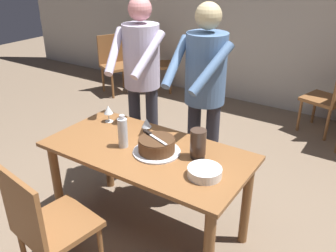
{
  "coord_description": "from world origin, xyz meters",
  "views": [
    {
      "loc": [
        1.37,
        -1.8,
        2.01
      ],
      "look_at": [
        0.09,
        0.15,
        0.9
      ],
      "focal_mm": 38.16,
      "sensor_mm": 36.0,
      "label": 1
    }
  ],
  "objects": [
    {
      "name": "hurricane_lamp",
      "position": [
        0.36,
        0.1,
        0.86
      ],
      "size": [
        0.11,
        0.11,
        0.21
      ],
      "color": "black",
      "rests_on": "main_dining_table"
    },
    {
      "name": "water_bottle",
      "position": [
        -0.17,
        -0.06,
        0.86
      ],
      "size": [
        0.07,
        0.07,
        0.25
      ],
      "color": "silver",
      "rests_on": "main_dining_table"
    },
    {
      "name": "background_chair_2",
      "position": [
        -2.38,
        2.37,
        0.49
      ],
      "size": [
        0.58,
        0.58,
        0.9
      ],
      "color": "brown",
      "rests_on": "ground_plane"
    },
    {
      "name": "person_cutting_cake",
      "position": [
        0.14,
        0.59,
        1.08
      ],
      "size": [
        0.47,
        0.56,
        1.72
      ],
      "color": "#2D2D38",
      "rests_on": "ground_plane"
    },
    {
      "name": "wine_glass_near",
      "position": [
        -0.55,
        0.21,
        0.85
      ],
      "size": [
        0.08,
        0.08,
        0.14
      ],
      "color": "silver",
      "rests_on": "main_dining_table"
    },
    {
      "name": "background_chair_0",
      "position": [
        0.8,
        2.62,
        0.49
      ],
      "size": [
        0.54,
        0.54,
        0.9
      ],
      "color": "brown",
      "rests_on": "ground_plane"
    },
    {
      "name": "ground_plane",
      "position": [
        0.0,
        0.0,
        0.0
      ],
      "size": [
        14.0,
        14.0,
        0.0
      ],
      "primitive_type": "plane",
      "color": "#7A6651"
    },
    {
      "name": "wine_glass_far",
      "position": [
        -0.13,
        0.18,
        0.85
      ],
      "size": [
        0.08,
        0.08,
        0.14
      ],
      "color": "silver",
      "rests_on": "main_dining_table"
    },
    {
      "name": "cake_on_platter",
      "position": [
        0.09,
        -0.0,
        0.8
      ],
      "size": [
        0.34,
        0.34,
        0.11
      ],
      "color": "silver",
      "rests_on": "main_dining_table"
    },
    {
      "name": "main_dining_table",
      "position": [
        0.0,
        0.0,
        0.63
      ],
      "size": [
        1.51,
        0.75,
        0.75
      ],
      "color": "brown",
      "rests_on": "ground_plane"
    },
    {
      "name": "back_wall",
      "position": [
        0.0,
        3.16,
        1.35
      ],
      "size": [
        10.0,
        0.12,
        2.7
      ],
      "primitive_type": "cube",
      "color": "#BCB7AD",
      "rests_on": "ground_plane"
    },
    {
      "name": "chair_near_side",
      "position": [
        -0.24,
        -0.75,
        0.49
      ],
      "size": [
        0.5,
        0.5,
        0.9
      ],
      "color": "brown",
      "rests_on": "ground_plane"
    },
    {
      "name": "background_chair_1",
      "position": [
        -1.89,
        2.74,
        0.49
      ],
      "size": [
        0.61,
        0.61,
        0.9
      ],
      "color": "brown",
      "rests_on": "ground_plane"
    },
    {
      "name": "person_standing_beside",
      "position": [
        -0.5,
        0.62,
        1.08
      ],
      "size": [
        0.46,
        0.57,
        1.72
      ],
      "color": "#2D2D38",
      "rests_on": "ground_plane"
    },
    {
      "name": "cake_knife",
      "position": [
        0.02,
        0.02,
        0.87
      ],
      "size": [
        0.26,
        0.11,
        0.02
      ],
      "color": "silver",
      "rests_on": "cake_on_platter"
    },
    {
      "name": "plate_stack",
      "position": [
        0.51,
        -0.08,
        0.78
      ],
      "size": [
        0.22,
        0.22,
        0.06
      ],
      "color": "white",
      "rests_on": "main_dining_table"
    }
  ]
}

